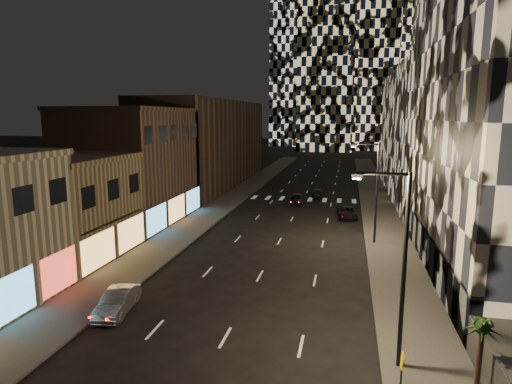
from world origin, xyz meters
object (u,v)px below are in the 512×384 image
at_px(streetlight_far, 374,186).
at_px(ped_sign, 402,371).
at_px(car_dark_rightlane, 347,213).
at_px(car_silver_parked, 118,302).
at_px(palm_tree, 482,333).
at_px(car_dark_oncoming, 318,193).
at_px(car_dark_midlane, 297,199).
at_px(streetlight_near, 399,257).

distance_m(streetlight_far, ped_sign, 23.49).
distance_m(car_dark_rightlane, ped_sign, 32.96).
bearing_deg(ped_sign, car_silver_parked, 174.65).
xyz_separation_m(car_silver_parked, palm_tree, (18.53, -4.01, 2.23)).
bearing_deg(car_dark_rightlane, streetlight_far, -81.39).
relative_size(streetlight_far, car_silver_parked, 2.16).
bearing_deg(car_dark_oncoming, palm_tree, 99.76).
bearing_deg(palm_tree, ped_sign, -152.52).
height_order(ped_sign, palm_tree, palm_tree).
height_order(car_dark_rightlane, palm_tree, palm_tree).
bearing_deg(car_dark_rightlane, palm_tree, -84.58).
distance_m(car_dark_midlane, palm_tree, 40.03).
distance_m(car_dark_midlane, ped_sign, 40.77).
bearing_deg(car_dark_oncoming, car_silver_parked, 74.70).
height_order(car_dark_midlane, ped_sign, ped_sign).
distance_m(streetlight_far, palm_tree, 21.93).
xyz_separation_m(car_dark_midlane, car_dark_rightlane, (6.64, -6.92, -0.04)).
bearing_deg(streetlight_near, car_silver_parked, 170.98).
relative_size(car_dark_midlane, palm_tree, 1.19).
distance_m(streetlight_far, car_dark_midlane, 19.35).
distance_m(streetlight_far, car_dark_rightlane, 10.95).
distance_m(streetlight_near, streetlight_far, 20.00).
bearing_deg(palm_tree, car_silver_parked, 167.80).
distance_m(car_silver_parked, ped_sign, 16.39).
height_order(streetlight_far, ped_sign, streetlight_far).
relative_size(streetlight_near, palm_tree, 2.68).
height_order(car_silver_parked, ped_sign, ped_sign).
bearing_deg(ped_sign, palm_tree, 42.43).
bearing_deg(car_dark_oncoming, car_dark_midlane, 64.48).
bearing_deg(streetlight_far, car_dark_rightlane, 102.92).
relative_size(car_silver_parked, car_dark_midlane, 1.04).
bearing_deg(car_dark_rightlane, car_silver_parked, -120.17).
bearing_deg(ped_sign, streetlight_far, 104.81).
relative_size(streetlight_near, ped_sign, 3.53).
bearing_deg(streetlight_far, car_dark_midlane, 118.14).
xyz_separation_m(car_dark_midlane, ped_sign, (8.80, -39.79, 1.19)).
distance_m(streetlight_near, car_dark_rightlane, 30.09).
bearing_deg(streetlight_far, car_silver_parked, -131.23).
xyz_separation_m(streetlight_far, car_dark_rightlane, (-2.21, 9.63, -4.71)).
bearing_deg(ped_sign, car_dark_midlane, 117.42).
xyz_separation_m(streetlight_near, car_dark_midlane, (-8.85, 36.56, -4.67)).
xyz_separation_m(streetlight_far, car_dark_midlane, (-8.85, 16.56, -4.67)).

